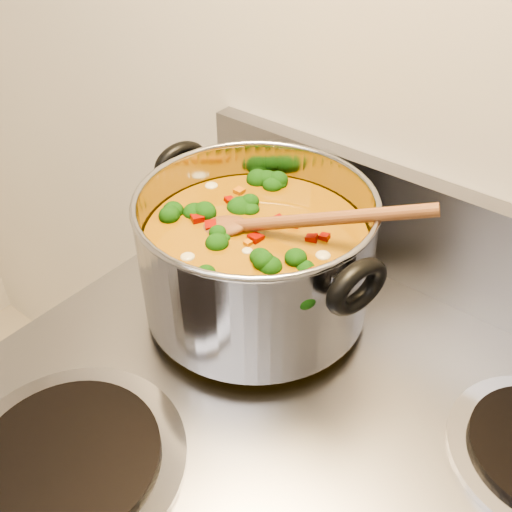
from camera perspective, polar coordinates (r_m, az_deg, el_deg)
The scene contains 3 objects.
stockpot at distance 0.71m, azimuth -0.02°, elevation 0.03°, with size 0.35×0.29×0.17m.
wooden_spoon at distance 0.67m, azimuth 1.51°, elevation 3.29°, with size 0.27×0.14×0.10m.
cooktop_crumbs at distance 0.75m, azimuth -12.85°, elevation -7.23°, with size 0.05×0.05×0.01m.
Camera 1 is at (0.17, 0.87, 1.45)m, focal length 40.00 mm.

